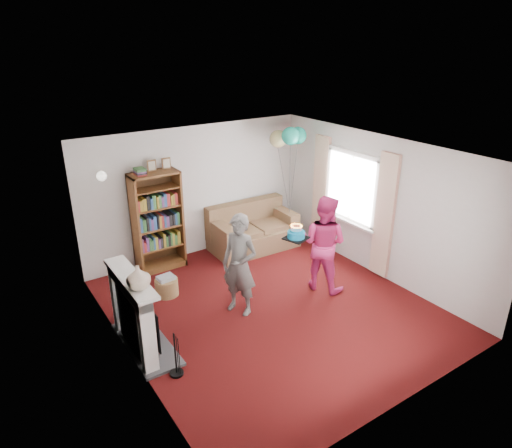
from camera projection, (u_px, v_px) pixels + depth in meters
ground at (271, 308)px, 7.25m from camera, size 5.00×5.00×0.00m
wall_back at (196, 191)px, 8.69m from camera, size 4.50×0.02×2.50m
wall_left at (123, 277)px, 5.61m from camera, size 0.02×5.00×2.50m
wall_right at (378, 206)px, 7.93m from camera, size 0.02×5.00×2.50m
ceiling at (273, 153)px, 6.29m from camera, size 4.50×5.00×0.01m
fireplace at (137, 316)px, 6.12m from camera, size 0.55×1.80×1.12m
window_bay at (350, 200)px, 8.38m from camera, size 0.14×2.02×2.20m
wall_sconce at (101, 176)px, 7.44m from camera, size 0.16×0.23×0.16m
bookcase at (157, 222)px, 8.21m from camera, size 0.86×0.42×2.04m
sofa at (252, 231)px, 9.22m from camera, size 1.71×0.91×0.91m
wicker_basket at (167, 286)px, 7.55m from camera, size 0.38×0.38×0.35m
person_striped at (240, 265)px, 6.87m from camera, size 0.61×0.70×1.61m
person_magenta at (323, 243)px, 7.54m from camera, size 0.90×0.99×1.65m
birthday_cake at (296, 235)px, 6.98m from camera, size 0.32×0.32×0.22m
balloons at (289, 137)px, 8.66m from camera, size 0.67×0.72×1.78m
mantel_vase at (138, 277)px, 5.55m from camera, size 0.38×0.38×0.31m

